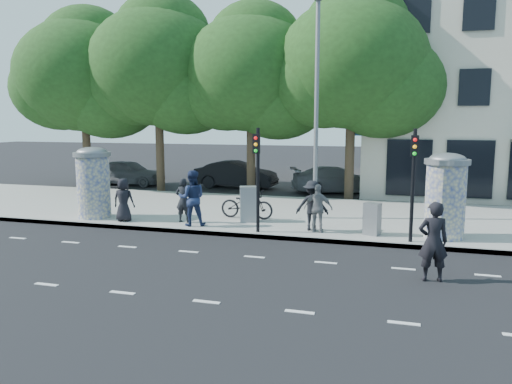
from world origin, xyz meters
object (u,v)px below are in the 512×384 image
(ped_b, at_px, (184,200))
(car_left, at_px, (128,172))
(ped_a, at_px, (124,200))
(ad_column_right, at_px, (446,194))
(cabinet_left, at_px, (249,204))
(ad_column_left, at_px, (93,181))
(cabinet_right, at_px, (372,219))
(bicycle, at_px, (247,204))
(car_right, at_px, (337,180))
(ped_e, at_px, (318,208))
(street_lamp, at_px, (316,92))
(traffic_pole_far, at_px, (413,173))
(traffic_pole_near, at_px, (257,169))
(ped_d, at_px, (312,205))
(ped_c, at_px, (192,198))
(man_road, at_px, (433,241))
(car_mid, at_px, (236,175))

(ped_b, relative_size, car_left, 0.37)
(ped_a, relative_size, ped_b, 0.98)
(ad_column_right, height_order, cabinet_left, ad_column_right)
(ad_column_left, height_order, cabinet_right, ad_column_left)
(bicycle, bearing_deg, car_left, 51.86)
(ad_column_left, height_order, car_right, ad_column_left)
(ped_e, bearing_deg, car_left, -36.83)
(ped_e, bearing_deg, street_lamp, -76.87)
(traffic_pole_far, relative_size, ped_b, 2.12)
(traffic_pole_near, xyz_separation_m, ped_e, (1.91, 0.53, -1.28))
(car_left, bearing_deg, ped_e, -128.69)
(traffic_pole_near, bearing_deg, car_right, 83.34)
(traffic_pole_near, height_order, ped_d, traffic_pole_near)
(ped_c, relative_size, man_road, 1.01)
(traffic_pole_near, relative_size, car_left, 0.79)
(ad_column_right, xyz_separation_m, street_lamp, (-4.40, 1.93, 3.26))
(street_lamp, relative_size, ped_c, 4.14)
(traffic_pole_far, height_order, ped_b, traffic_pole_far)
(ped_d, bearing_deg, ped_b, -5.90)
(car_right, bearing_deg, ad_column_right, -176.30)
(traffic_pole_far, distance_m, man_road, 3.45)
(cabinet_right, bearing_deg, ad_column_left, -159.66)
(car_mid, bearing_deg, ad_column_right, -132.55)
(cabinet_left, height_order, car_mid, car_mid)
(street_lamp, height_order, ped_d, street_lamp)
(ped_b, distance_m, bicycle, 2.37)
(traffic_pole_far, bearing_deg, ped_b, 174.16)
(traffic_pole_near, distance_m, car_right, 10.86)
(ped_d, relative_size, man_road, 0.87)
(ad_column_left, relative_size, cabinet_left, 2.08)
(ad_column_right, height_order, man_road, ad_column_right)
(street_lamp, xyz_separation_m, car_left, (-12.25, 7.52, -4.06))
(traffic_pole_near, xyz_separation_m, ped_c, (-2.47, 0.38, -1.11))
(ad_column_right, relative_size, ped_d, 1.59)
(cabinet_left, bearing_deg, traffic_pole_near, -83.12)
(street_lamp, bearing_deg, ped_c, -147.49)
(traffic_pole_far, relative_size, bicycle, 1.69)
(traffic_pole_near, bearing_deg, cabinet_right, 10.26)
(ped_c, relative_size, cabinet_right, 1.87)
(ped_a, distance_m, ped_b, 2.20)
(bicycle, bearing_deg, ped_b, 125.33)
(ped_e, bearing_deg, man_road, 132.68)
(car_mid, relative_size, car_right, 0.97)
(street_lamp, height_order, ped_e, street_lamp)
(bicycle, bearing_deg, ad_column_left, 105.86)
(ped_b, bearing_deg, car_left, -53.24)
(ped_a, relative_size, ped_e, 0.98)
(traffic_pole_near, bearing_deg, traffic_pole_far, 0.00)
(man_road, bearing_deg, cabinet_left, -49.91)
(traffic_pole_far, distance_m, street_lamp, 5.12)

